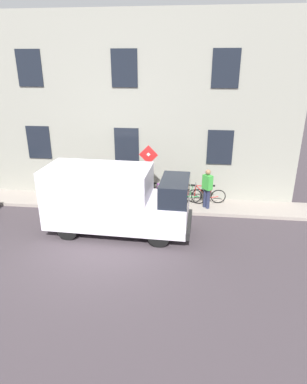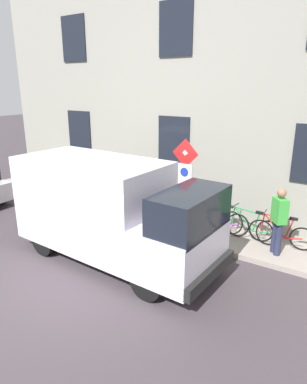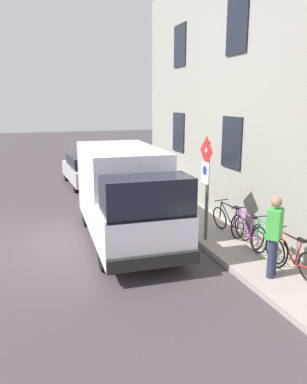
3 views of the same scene
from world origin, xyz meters
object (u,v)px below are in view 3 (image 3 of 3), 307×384
at_px(delivery_van, 125,193).
at_px(bicycle_black, 231,222).
at_px(bicycle_red, 291,257).
at_px(bicycle_green, 267,243).
at_px(parked_hatchback, 88,169).
at_px(bicycle_purple, 248,231).
at_px(sign_post_stacked, 206,174).
at_px(pedestrian, 274,234).

distance_m(delivery_van, bicycle_black, 3.01).
relative_size(bicycle_red, bicycle_green, 1.00).
bearing_deg(parked_hatchback, bicycle_green, -167.91).
bearing_deg(bicycle_green, delivery_van, 53.22).
distance_m(delivery_van, bicycle_purple, 3.37).
height_order(parked_hatchback, bicycle_red, parked_hatchback).
distance_m(bicycle_green, bicycle_purple, 0.85).
distance_m(sign_post_stacked, bicycle_black, 1.65).
relative_size(parked_hatchback, pedestrian, 2.37).
relative_size(sign_post_stacked, bicycle_green, 1.54).
relative_size(sign_post_stacked, bicycle_purple, 1.54).
bearing_deg(bicycle_red, bicycle_green, -3.81).
distance_m(bicycle_red, bicycle_black, 2.56).
relative_size(bicycle_red, bicycle_purple, 1.00).
relative_size(sign_post_stacked, bicycle_black, 1.54).
distance_m(bicycle_purple, pedestrian, 1.86).
distance_m(sign_post_stacked, parked_hatchback, 8.69).
bearing_deg(pedestrian, sign_post_stacked, 147.44).
bearing_deg(sign_post_stacked, pedestrian, -81.37).
xyz_separation_m(bicycle_red, bicycle_green, (0.00, 0.85, 0.00)).
relative_size(bicycle_green, bicycle_black, 1.00).
relative_size(delivery_van, parked_hatchback, 1.33).
bearing_deg(bicycle_purple, sign_post_stacked, 50.16).
bearing_deg(parked_hatchback, delivery_van, 176.34).
relative_size(bicycle_black, pedestrian, 1.00).
bearing_deg(bicycle_black, parked_hatchback, 10.93).
xyz_separation_m(parked_hatchback, bicycle_purple, (2.61, -9.16, -0.22)).
xyz_separation_m(delivery_van, bicycle_purple, (2.76, -1.75, -0.82)).
relative_size(sign_post_stacked, bicycle_red, 1.54).
bearing_deg(bicycle_green, bicycle_red, -173.49).
xyz_separation_m(bicycle_red, bicycle_black, (-0.00, 2.56, 0.00)).
relative_size(delivery_van, bicycle_green, 3.14).
xyz_separation_m(delivery_van, bicycle_black, (2.76, -0.90, -0.82)).
distance_m(bicycle_green, bicycle_black, 1.71).
bearing_deg(bicycle_black, bicycle_purple, 173.58).
height_order(sign_post_stacked, bicycle_black, sign_post_stacked).
height_order(bicycle_red, bicycle_black, same).
bearing_deg(delivery_van, bicycle_purple, 59.62).
bearing_deg(pedestrian, parked_hatchback, 149.88).
bearing_deg(delivery_van, bicycle_black, 74.03).
relative_size(bicycle_green, pedestrian, 1.00).
xyz_separation_m(delivery_van, pedestrian, (2.28, -3.46, -0.26)).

